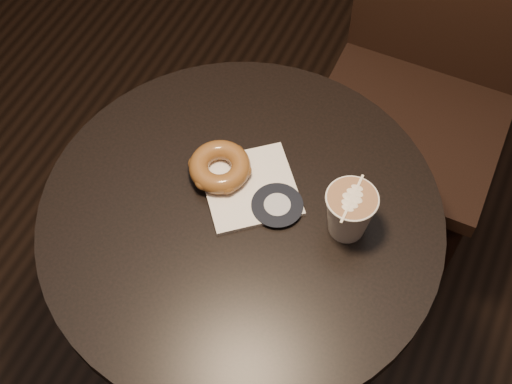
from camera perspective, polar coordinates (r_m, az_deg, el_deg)
cafe_table at (r=1.40m, az=-1.08°, el=-5.91°), size 0.70×0.70×0.75m
chair at (r=1.67m, az=13.76°, el=10.10°), size 0.44×0.44×1.09m
pastry_bag at (r=1.24m, az=-0.47°, el=0.38°), size 0.22×0.22×0.01m
doughnut at (r=1.24m, az=-2.92°, el=2.03°), size 0.11×0.11×0.03m
latte_cup at (r=1.17m, az=7.47°, el=-1.71°), size 0.09×0.09×0.10m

